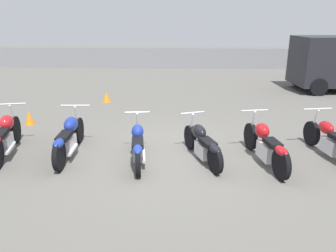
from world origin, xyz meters
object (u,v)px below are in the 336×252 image
at_px(motorcycle_slot_1, 69,137).
at_px(traffic_cone_far, 29,118).
at_px(traffic_cone_near, 106,97).
at_px(motorcycle_slot_2, 138,145).
at_px(motorcycle_slot_4, 266,145).
at_px(motorcycle_slot_3, 203,144).
at_px(motorcycle_slot_5, 331,140).
at_px(motorcycle_slot_0, 6,136).

distance_m(motorcycle_slot_1, traffic_cone_far, 2.95).
bearing_deg(traffic_cone_near, motorcycle_slot_2, -70.52).
distance_m(motorcycle_slot_4, traffic_cone_near, 7.00).
xyz_separation_m(motorcycle_slot_1, motorcycle_slot_3, (2.99, -0.15, -0.04)).
relative_size(motorcycle_slot_3, traffic_cone_far, 4.60).
bearing_deg(motorcycle_slot_2, motorcycle_slot_4, -6.35).
bearing_deg(traffic_cone_far, motorcycle_slot_3, -25.65).
bearing_deg(motorcycle_slot_5, traffic_cone_far, 155.16).
height_order(motorcycle_slot_0, motorcycle_slot_1, motorcycle_slot_0).
xyz_separation_m(motorcycle_slot_1, motorcycle_slot_5, (5.86, 0.16, -0.04)).
height_order(motorcycle_slot_3, traffic_cone_near, motorcycle_slot_3).
distance_m(motorcycle_slot_2, traffic_cone_near, 5.64).
xyz_separation_m(motorcycle_slot_1, motorcycle_slot_4, (4.33, -0.24, -0.02)).
xyz_separation_m(motorcycle_slot_0, traffic_cone_near, (1.16, 5.03, -0.27)).
height_order(motorcycle_slot_1, motorcycle_slot_5, motorcycle_slot_1).
xyz_separation_m(motorcycle_slot_0, motorcycle_slot_2, (3.04, -0.28, -0.05)).
distance_m(motorcycle_slot_4, motorcycle_slot_5, 1.58).
bearing_deg(motorcycle_slot_3, motorcycle_slot_2, 165.73).
relative_size(motorcycle_slot_1, motorcycle_slot_4, 1.03).
distance_m(motorcycle_slot_0, traffic_cone_far, 2.30).
distance_m(motorcycle_slot_2, traffic_cone_far, 4.34).
xyz_separation_m(motorcycle_slot_0, traffic_cone_far, (-0.50, 2.23, -0.25)).
relative_size(motorcycle_slot_3, traffic_cone_near, 5.08).
xyz_separation_m(motorcycle_slot_3, traffic_cone_near, (-3.27, 5.17, -0.21)).
xyz_separation_m(motorcycle_slot_2, motorcycle_slot_4, (2.73, 0.05, 0.02)).
bearing_deg(traffic_cone_far, motorcycle_slot_1, -48.74).
height_order(motorcycle_slot_1, motorcycle_slot_3, motorcycle_slot_1).
distance_m(traffic_cone_near, traffic_cone_far, 3.26).
bearing_deg(motorcycle_slot_0, motorcycle_slot_3, -14.73).
height_order(motorcycle_slot_0, motorcycle_slot_4, motorcycle_slot_0).
relative_size(motorcycle_slot_0, motorcycle_slot_3, 1.16).
distance_m(motorcycle_slot_1, motorcycle_slot_5, 5.86).
bearing_deg(motorcycle_slot_3, motorcycle_slot_4, -23.67).
relative_size(motorcycle_slot_1, motorcycle_slot_5, 1.12).
relative_size(motorcycle_slot_0, motorcycle_slot_5, 1.10).
distance_m(motorcycle_slot_0, motorcycle_slot_1, 1.45).
bearing_deg(motorcycle_slot_4, motorcycle_slot_5, 4.23).
height_order(motorcycle_slot_0, traffic_cone_near, motorcycle_slot_0).
distance_m(motorcycle_slot_5, traffic_cone_far, 8.07).
distance_m(motorcycle_slot_0, motorcycle_slot_3, 4.44).
bearing_deg(traffic_cone_far, motorcycle_slot_5, -14.75).
bearing_deg(traffic_cone_near, motorcycle_slot_5, -38.33).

